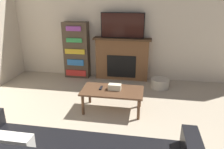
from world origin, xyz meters
The scene contains 8 objects.
wall_back centered at (0.00, 4.35, 1.35)m, with size 6.44×0.06×2.70m.
fireplace centered at (-0.06, 4.21, 0.51)m, with size 1.35×0.28×1.01m.
tv centered at (-0.06, 4.19, 1.30)m, with size 1.00×0.03×0.57m.
coffee_table centered at (-0.02, 2.62, 0.35)m, with size 1.07×0.57×0.40m.
tissue_box centered at (0.02, 2.64, 0.45)m, with size 0.22×0.12×0.10m.
remote_control centered at (-0.23, 2.65, 0.41)m, with size 0.04×0.15×0.02m.
bookshelf centered at (-1.17, 4.19, 0.68)m, with size 0.60×0.29×1.36m.
storage_basket centered at (0.86, 3.80, 0.10)m, with size 0.40×0.40×0.21m.
Camera 1 is at (0.55, -0.80, 1.97)m, focal length 35.00 mm.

